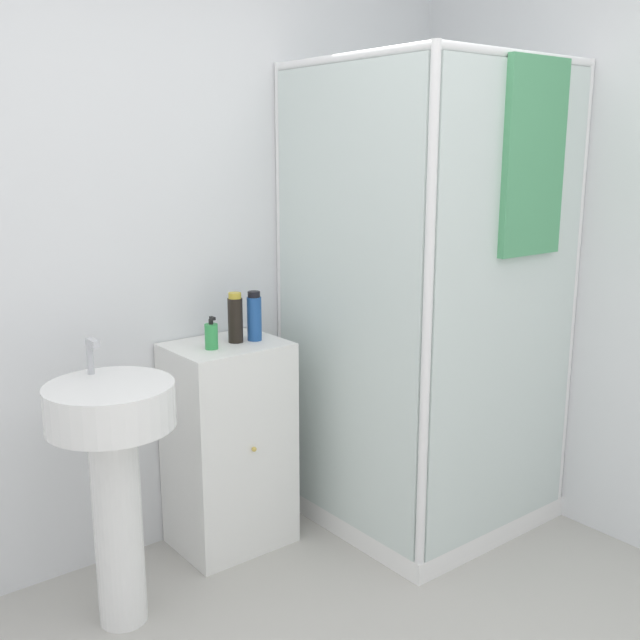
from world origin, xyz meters
name	(u,v)px	position (x,y,z in m)	size (l,w,h in m)	color
wall_back	(119,256)	(0.00, 1.70, 1.25)	(6.40, 0.06, 2.50)	silver
shower_enclosure	(426,406)	(1.14, 1.11, 0.55)	(0.94, 0.97, 2.02)	white
vanity_cabinet	(229,445)	(0.34, 1.48, 0.44)	(0.47, 0.39, 0.89)	white
sink	(114,458)	(-0.26, 1.24, 0.63)	(0.44, 0.44, 1.02)	white
soap_dispenser	(211,336)	(0.26, 1.45, 0.94)	(0.05, 0.05, 0.13)	green
shampoo_bottle_tall_black	(235,318)	(0.39, 1.48, 0.99)	(0.06, 0.06, 0.21)	black
shampoo_bottle_blue	(254,317)	(0.47, 1.46, 0.99)	(0.06, 0.06, 0.21)	#1E4C93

